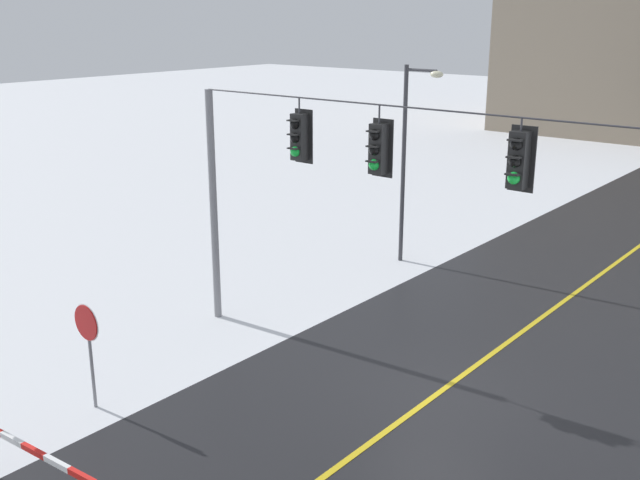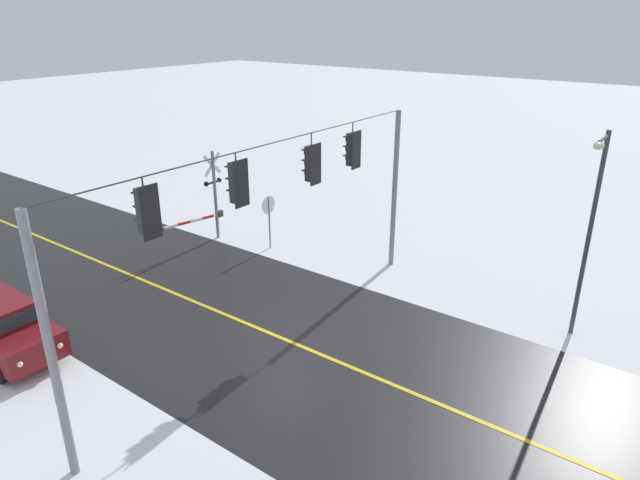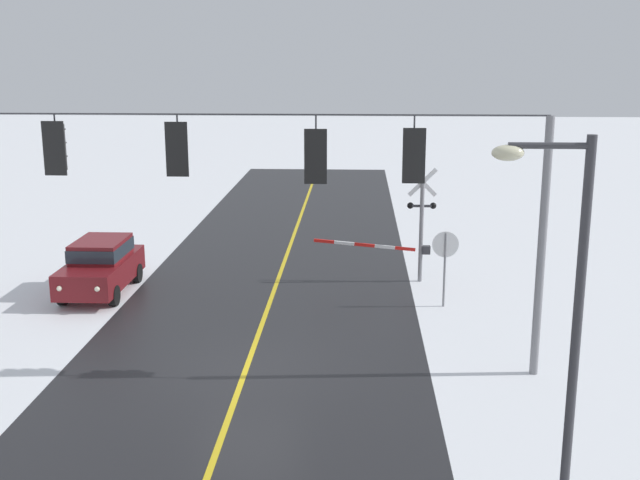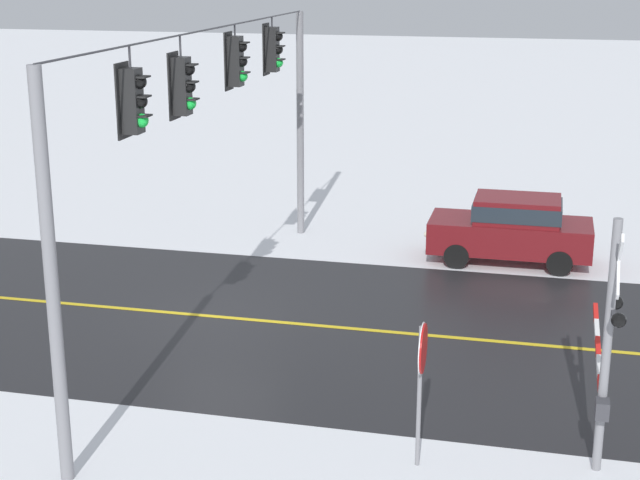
% 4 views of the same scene
% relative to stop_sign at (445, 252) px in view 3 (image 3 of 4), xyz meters
% --- Properties ---
extents(ground_plane, '(160.00, 160.00, 0.00)m').
position_rel_stop_sign_xyz_m(ground_plane, '(5.36, 5.11, -1.71)').
color(ground_plane, white).
extents(signal_span, '(14.20, 0.47, 6.22)m').
position_rel_stop_sign_xyz_m(signal_span, '(5.38, 5.10, 2.71)').
color(signal_span, gray).
rests_on(signal_span, ground).
extents(stop_sign, '(0.80, 0.09, 2.35)m').
position_rel_stop_sign_xyz_m(stop_sign, '(0.00, 0.00, 0.00)').
color(stop_sign, gray).
rests_on(stop_sign, ground).
extents(railroad_crossing, '(4.11, 0.31, 4.00)m').
position_rel_stop_sign_xyz_m(railroad_crossing, '(0.82, -2.70, 0.28)').
color(railroad_crossing, gray).
rests_on(railroad_crossing, ground).
extents(parked_car_maroon, '(1.83, 4.20, 1.74)m').
position_rel_stop_sign_xyz_m(parked_car_maroon, '(10.90, -0.88, -0.76)').
color(parked_car_maroon, maroon).
rests_on(parked_car_maroon, ground).
extents(streetlamp_near, '(1.39, 0.28, 6.50)m').
position_rel_stop_sign_xyz_m(streetlamp_near, '(-0.23, 12.42, 2.20)').
color(streetlamp_near, '#38383D').
rests_on(streetlamp_near, ground).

